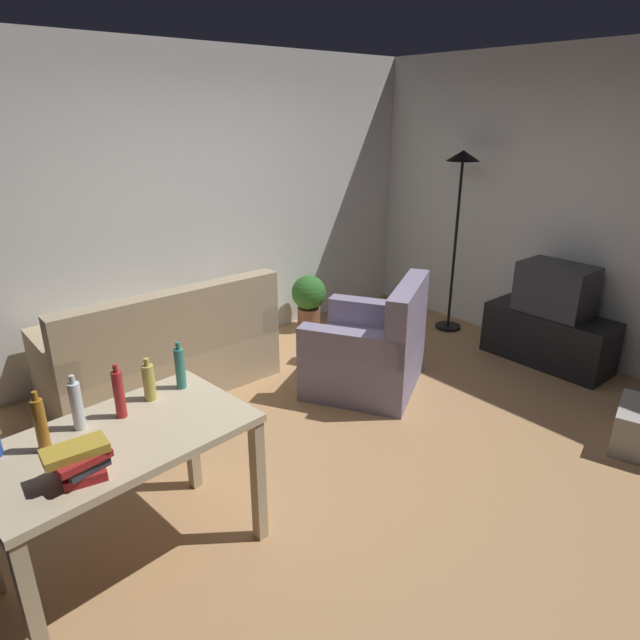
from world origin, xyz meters
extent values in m
cube|color=tan|center=(0.00, 0.00, -0.01)|extent=(5.20, 4.40, 0.02)
cube|color=white|center=(0.00, 2.20, 1.35)|extent=(5.20, 0.10, 2.70)
cube|color=silver|center=(2.60, 0.00, 1.35)|extent=(0.10, 4.40, 2.70)
cube|color=tan|center=(-0.64, 1.65, 0.20)|extent=(1.79, 0.84, 0.40)
cube|color=tan|center=(-0.64, 1.31, 0.66)|extent=(1.79, 0.16, 0.52)
cube|color=tan|center=(0.17, 1.65, 0.51)|extent=(0.16, 0.84, 0.22)
cube|color=tan|center=(-1.45, 1.65, 0.51)|extent=(0.16, 0.84, 0.22)
cube|color=black|center=(2.25, -0.15, 0.24)|extent=(0.44, 1.10, 0.48)
cube|color=#2D2D33|center=(2.25, -0.15, 0.70)|extent=(0.40, 0.60, 0.44)
cube|color=black|center=(2.46, -0.15, 0.70)|extent=(0.01, 0.52, 0.36)
cylinder|color=black|center=(2.25, 0.94, 0.01)|extent=(0.26, 0.26, 0.03)
cylinder|color=black|center=(2.25, 0.94, 0.87)|extent=(0.03, 0.03, 1.68)
cone|color=black|center=(2.25, 0.94, 1.76)|extent=(0.32, 0.32, 0.10)
cube|color=#C6B28E|center=(-1.59, -0.05, 0.74)|extent=(1.26, 0.82, 0.04)
cube|color=tan|center=(-2.11, -0.41, 0.36)|extent=(0.07, 0.07, 0.72)
cube|color=tan|center=(-1.00, -0.30, 0.36)|extent=(0.07, 0.07, 0.72)
cube|color=tan|center=(-1.06, 0.31, 0.36)|extent=(0.07, 0.07, 0.72)
cylinder|color=brown|center=(1.13, 1.90, 0.11)|extent=(0.24, 0.24, 0.22)
sphere|color=#2D6B28|center=(1.13, 1.90, 0.39)|extent=(0.36, 0.36, 0.36)
cube|color=gray|center=(0.66, 0.60, 0.20)|extent=(1.20, 1.18, 0.40)
cube|color=slate|center=(0.83, 0.30, 0.66)|extent=(0.86, 0.59, 0.52)
cube|color=gray|center=(0.98, 0.78, 0.51)|extent=(0.56, 0.81, 0.22)
cube|color=gray|center=(0.34, 0.41, 0.51)|extent=(0.56, 0.81, 0.22)
cylinder|color=#9E6019|center=(-1.88, 0.03, 0.89)|extent=(0.05, 0.05, 0.25)
cylinder|color=#9E6019|center=(-1.88, 0.03, 1.03)|extent=(0.02, 0.02, 0.04)
cylinder|color=silver|center=(-1.70, 0.12, 0.88)|extent=(0.06, 0.06, 0.24)
cylinder|color=silver|center=(-1.70, 0.12, 1.02)|extent=(0.02, 0.02, 0.04)
cylinder|color=#AD2323|center=(-1.51, 0.10, 0.88)|extent=(0.05, 0.05, 0.24)
cylinder|color=#AD2323|center=(-1.51, 0.10, 1.02)|extent=(0.02, 0.02, 0.04)
cylinder|color=#BCB24C|center=(-1.33, 0.17, 0.86)|extent=(0.06, 0.06, 0.19)
cylinder|color=#BCB24C|center=(-1.33, 0.17, 0.97)|extent=(0.03, 0.03, 0.04)
cylinder|color=teal|center=(-1.15, 0.19, 0.87)|extent=(0.05, 0.05, 0.23)
cylinder|color=teal|center=(-1.15, 0.19, 1.01)|extent=(0.02, 0.02, 0.04)
cube|color=maroon|center=(-1.81, -0.26, 0.78)|extent=(0.20, 0.20, 0.04)
cube|color=#333338|center=(-1.81, -0.26, 0.82)|extent=(0.20, 0.18, 0.04)
cube|color=maroon|center=(-1.82, -0.26, 0.86)|extent=(0.24, 0.21, 0.03)
cube|color=#B7932D|center=(-1.83, -0.26, 0.89)|extent=(0.25, 0.14, 0.04)
camera|label=1|loc=(-2.27, -2.31, 2.16)|focal=30.75mm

